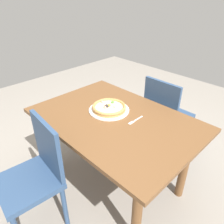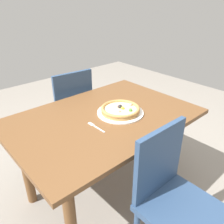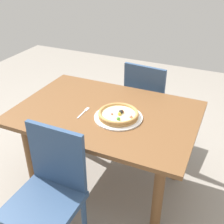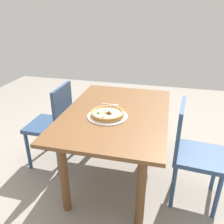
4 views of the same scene
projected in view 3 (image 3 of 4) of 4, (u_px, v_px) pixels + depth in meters
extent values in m
plane|color=gray|center=(107.00, 183.00, 2.44)|extent=(6.00, 6.00, 0.00)
cube|color=brown|center=(106.00, 113.00, 2.08)|extent=(1.33, 0.92, 0.03)
cylinder|color=brown|center=(30.00, 157.00, 2.20)|extent=(0.07, 0.07, 0.69)
cylinder|color=brown|center=(158.00, 199.00, 1.84)|extent=(0.07, 0.07, 0.69)
cylinder|color=brown|center=(71.00, 119.00, 2.68)|extent=(0.07, 0.07, 0.69)
cylinder|color=brown|center=(179.00, 146.00, 2.32)|extent=(0.07, 0.07, 0.69)
cylinder|color=navy|center=(84.00, 221.00, 1.84)|extent=(0.04, 0.04, 0.43)
cylinder|color=navy|center=(42.00, 204.00, 1.96)|extent=(0.04, 0.04, 0.43)
cube|color=navy|center=(43.00, 206.00, 1.65)|extent=(0.40, 0.40, 0.04)
cube|color=navy|center=(57.00, 157.00, 1.68)|extent=(0.38, 0.03, 0.42)
cylinder|color=navy|center=(140.00, 112.00, 3.06)|extent=(0.04, 0.04, 0.43)
cylinder|color=navy|center=(170.00, 120.00, 2.92)|extent=(0.04, 0.04, 0.43)
cylinder|color=navy|center=(126.00, 127.00, 2.81)|extent=(0.04, 0.04, 0.43)
cylinder|color=navy|center=(158.00, 136.00, 2.66)|extent=(0.04, 0.04, 0.43)
cube|color=navy|center=(150.00, 103.00, 2.74)|extent=(0.44, 0.44, 0.04)
cube|color=navy|center=(144.00, 89.00, 2.49)|extent=(0.38, 0.07, 0.42)
cylinder|color=white|center=(118.00, 117.00, 1.99)|extent=(0.34, 0.34, 0.01)
cylinder|color=#B78447|center=(118.00, 116.00, 1.98)|extent=(0.28, 0.28, 0.02)
cylinder|color=beige|center=(118.00, 114.00, 1.97)|extent=(0.25, 0.25, 0.01)
torus|color=#B78447|center=(118.00, 113.00, 1.97)|extent=(0.29, 0.29, 0.02)
sphere|color=#E58C7F|center=(122.00, 111.00, 1.99)|extent=(0.02, 0.02, 0.02)
sphere|color=#262626|center=(121.00, 112.00, 1.97)|extent=(0.03, 0.03, 0.03)
sphere|color=#E58C7F|center=(131.00, 117.00, 1.92)|extent=(0.02, 0.02, 0.02)
sphere|color=#E58C7F|center=(112.00, 114.00, 1.96)|extent=(0.02, 0.02, 0.02)
sphere|color=maroon|center=(120.00, 112.00, 1.98)|extent=(0.02, 0.02, 0.02)
sphere|color=gold|center=(119.00, 114.00, 1.95)|extent=(0.03, 0.03, 0.03)
sphere|color=#4C9E38|center=(118.00, 119.00, 1.90)|extent=(0.03, 0.03, 0.03)
sphere|color=maroon|center=(122.00, 112.00, 1.98)|extent=(0.03, 0.03, 0.03)
cube|color=silver|center=(81.00, 115.00, 2.02)|extent=(0.01, 0.11, 0.00)
cube|color=silver|center=(87.00, 109.00, 2.09)|extent=(0.02, 0.05, 0.00)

